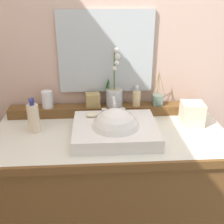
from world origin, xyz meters
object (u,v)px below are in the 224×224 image
tumbler_cup (47,99)px  lotion_bottle (33,118)px  reed_diffuser (157,99)px  potted_plant (114,93)px  soap_dispenser (137,98)px  trinket_box (93,100)px  tissue_box (192,114)px  sink_basin (115,132)px  soap_bar (92,115)px

tumbler_cup → lotion_bottle: bearing=-103.6°
reed_diffuser → tumbler_cup: bearing=-180.0°
potted_plant → lotion_bottle: (-0.48, -0.21, -0.06)m
soap_dispenser → lotion_bottle: bearing=-161.9°
trinket_box → tissue_box: (0.60, -0.17, -0.04)m
sink_basin → soap_bar: size_ratio=6.64×
soap_dispenser → lotion_bottle: 0.65m
soap_bar → trinket_box: 0.18m
soap_bar → soap_dispenser: bearing=31.9°
sink_basin → potted_plant: size_ratio=1.24×
reed_diffuser → lotion_bottle: bearing=-164.7°
lotion_bottle → soap_dispenser: bearing=18.1°
tumbler_cup → trinket_box: size_ratio=1.21×
sink_basin → trinket_box: sink_basin is taller
trinket_box → sink_basin: bearing=-73.4°
trinket_box → tissue_box: 0.62m
sink_basin → trinket_box: size_ratio=5.21×
tissue_box → tumbler_cup: bearing=169.0°
tumbler_cup → tissue_box: size_ratio=0.78×
reed_diffuser → soap_bar: bearing=-156.7°
potted_plant → soap_dispenser: bearing=-4.2°
potted_plant → reed_diffuser: (0.28, -0.01, -0.05)m
sink_basin → tumbler_cup: 0.52m
lotion_bottle → tissue_box: lotion_bottle is taller
reed_diffuser → trinket_box: size_ratio=2.69×
trinket_box → lotion_bottle: size_ratio=0.44×
tumbler_cup → lotion_bottle: 0.21m
reed_diffuser → tissue_box: 0.25m
soap_bar → tumbler_cup: (-0.28, 0.18, 0.03)m
tissue_box → reed_diffuser: bearing=135.9°
sink_basin → tissue_box: sink_basin is taller
lotion_bottle → tissue_box: (0.93, 0.03, -0.02)m
soap_bar → potted_plant: bearing=52.7°
sink_basin → lotion_bottle: bearing=168.1°
sink_basin → potted_plant: 0.33m
lotion_bottle → reed_diffuser: bearing=15.3°
tumbler_cup → tissue_box: (0.88, -0.17, -0.05)m
soap_dispenser → soap_bar: bearing=-148.1°
tumbler_cup → reed_diffuser: (0.71, 0.00, -0.02)m
potted_plant → trinket_box: bearing=-177.1°
lotion_bottle → tissue_box: 0.93m
soap_dispenser → tumbler_cup: soap_dispenser is taller
potted_plant → reed_diffuser: 0.28m
soap_bar → reed_diffuser: reed_diffuser is taller
potted_plant → trinket_box: 0.14m
sink_basin → trinket_box: (-0.12, 0.30, 0.07)m
potted_plant → tissue_box: (0.46, -0.18, -0.08)m
lotion_bottle → tumbler_cup: bearing=76.4°
soap_bar → tumbler_cup: bearing=147.1°
tissue_box → soap_dispenser: bearing=151.8°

